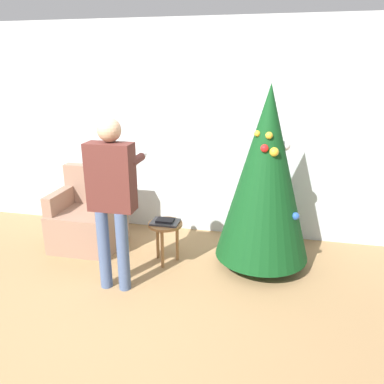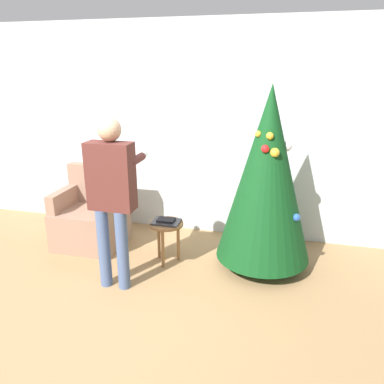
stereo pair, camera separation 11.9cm
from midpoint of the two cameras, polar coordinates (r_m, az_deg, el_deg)
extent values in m
plane|color=#99754C|center=(3.57, -16.08, -19.14)|extent=(14.00, 14.00, 0.00)
cube|color=silver|center=(4.96, -5.33, 9.32)|extent=(8.00, 0.06, 2.70)
cylinder|color=brown|center=(4.38, 9.57, -10.01)|extent=(0.10, 0.10, 0.13)
cone|color=#0F4219|center=(4.01, 10.32, 2.62)|extent=(1.02, 1.02, 1.86)
sphere|color=gold|center=(3.82, 9.02, 8.79)|extent=(0.06, 0.06, 0.06)
sphere|color=gold|center=(3.76, 11.52, 6.00)|extent=(0.09, 0.09, 0.09)
sphere|color=white|center=(3.99, 13.20, 6.88)|extent=(0.11, 0.11, 0.11)
sphere|color=red|center=(3.76, 10.10, 6.58)|extent=(0.08, 0.08, 0.08)
sphere|color=gold|center=(3.77, 10.77, 8.47)|extent=(0.07, 0.07, 0.07)
sphere|color=#2856B2|center=(3.97, 14.67, -3.59)|extent=(0.08, 0.08, 0.08)
cube|color=#93705B|center=(4.85, -16.22, -5.32)|extent=(0.78, 0.70, 0.47)
cube|color=#93705B|center=(4.92, -15.19, 1.13)|extent=(0.78, 0.14, 0.50)
cube|color=#93705B|center=(4.89, -20.01, -1.10)|extent=(0.12, 0.63, 0.23)
cube|color=#93705B|center=(4.58, -12.95, -1.74)|extent=(0.12, 0.63, 0.23)
cylinder|color=#475B84|center=(3.87, -14.12, -8.54)|extent=(0.12, 0.12, 0.83)
cylinder|color=#475B84|center=(3.79, -11.38, -8.92)|extent=(0.12, 0.12, 0.83)
cube|color=#562823|center=(3.61, -13.20, 2.20)|extent=(0.44, 0.20, 0.65)
sphere|color=tan|center=(3.55, -13.47, 9.17)|extent=(0.22, 0.22, 0.22)
cylinder|color=#562823|center=(3.82, -14.70, 5.01)|extent=(0.08, 0.30, 0.08)
cylinder|color=#562823|center=(3.67, -9.42, 4.82)|extent=(0.08, 0.30, 0.08)
cube|color=white|center=(3.84, -8.39, 5.49)|extent=(0.04, 0.14, 0.04)
cylinder|color=olive|center=(4.21, -4.91, -4.91)|extent=(0.39, 0.39, 0.03)
cylinder|color=olive|center=(4.19, -5.37, -8.66)|extent=(0.04, 0.04, 0.45)
cylinder|color=olive|center=(4.33, -3.06, -7.64)|extent=(0.04, 0.04, 0.45)
cylinder|color=olive|center=(4.40, -6.03, -7.32)|extent=(0.04, 0.04, 0.45)
cube|color=#38383D|center=(4.20, -4.92, -4.60)|extent=(0.31, 0.23, 0.02)
cube|color=black|center=(4.19, -4.93, -4.32)|extent=(0.19, 0.13, 0.02)
camera|label=1|loc=(0.06, -90.91, -0.31)|focal=35.00mm
camera|label=2|loc=(0.06, 89.09, 0.31)|focal=35.00mm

